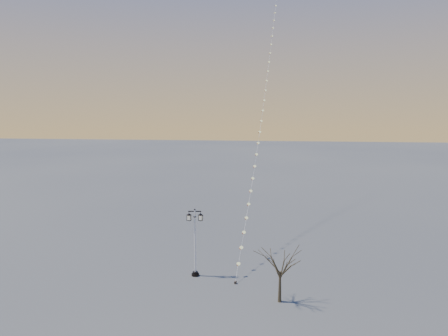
# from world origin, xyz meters

# --- Properties ---
(ground) EXTENTS (300.00, 300.00, 0.00)m
(ground) POSITION_xyz_m (0.00, 0.00, 0.00)
(ground) COLOR #4A4C4A
(ground) RESTS_ON ground
(street_lamp) EXTENTS (1.38, 0.61, 5.47)m
(street_lamp) POSITION_xyz_m (-1.20, 3.37, 3.03)
(street_lamp) COLOR black
(street_lamp) RESTS_ON ground
(bare_tree) EXTENTS (2.40, 2.40, 3.99)m
(bare_tree) POSITION_xyz_m (5.48, -0.47, 2.77)
(bare_tree) COLOR #372E1E
(bare_tree) RESTS_ON ground
(kite_train) EXTENTS (3.09, 38.60, 30.43)m
(kite_train) POSITION_xyz_m (3.39, 21.18, 15.12)
(kite_train) COLOR #2E241B
(kite_train) RESTS_ON ground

